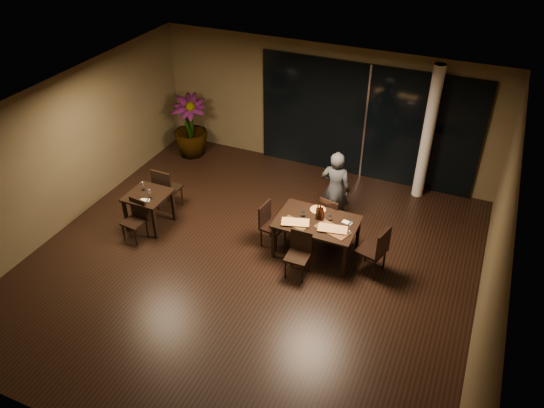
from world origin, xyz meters
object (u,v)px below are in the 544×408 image
at_px(side_table, 148,200).
at_px(chair_main_left, 270,222).
at_px(bottle_a, 318,212).
at_px(bottle_c, 320,212).
at_px(potted_plant, 190,126).
at_px(chair_side_near, 136,217).
at_px(chair_side_far, 166,187).
at_px(bottle_b, 322,214).
at_px(main_table, 317,224).
at_px(diner, 335,189).
at_px(chair_main_right, 376,249).
at_px(chair_main_near, 299,251).
at_px(chair_main_far, 331,215).

relative_size(side_table, chair_main_left, 0.89).
bearing_deg(bottle_a, bottle_c, 29.74).
bearing_deg(bottle_c, potted_plant, 150.62).
height_order(chair_side_near, potted_plant, potted_plant).
height_order(chair_side_far, bottle_b, bottle_b).
bearing_deg(main_table, chair_side_far, 178.09).
xyz_separation_m(chair_main_left, bottle_a, (0.91, 0.14, 0.41)).
relative_size(chair_main_left, bottle_c, 2.73).
relative_size(diner, potted_plant, 1.08).
relative_size(chair_main_right, chair_side_near, 1.17).
relative_size(chair_main_near, bottle_b, 2.92).
relative_size(potted_plant, bottle_c, 4.68).
distance_m(chair_main_far, diner, 0.54).
height_order(chair_main_right, diner, diner).
distance_m(chair_main_near, chair_main_right, 1.38).
xyz_separation_m(chair_main_far, chair_main_right, (1.09, -0.74, 0.06)).
distance_m(chair_main_far, potted_plant, 4.64).
bearing_deg(chair_main_near, bottle_a, 83.02).
height_order(chair_main_right, bottle_b, bottle_b).
xyz_separation_m(chair_main_near, diner, (0.10, 1.72, 0.34)).
height_order(bottle_a, bottle_c, bottle_c).
bearing_deg(bottle_c, chair_main_right, -9.53).
xyz_separation_m(side_table, bottle_c, (3.42, 0.58, 0.29)).
distance_m(side_table, chair_main_near, 3.31).
relative_size(chair_main_left, chair_main_right, 0.90).
height_order(chair_main_far, chair_side_far, chair_side_far).
bearing_deg(chair_side_near, chair_main_far, 31.49).
relative_size(side_table, bottle_a, 2.50).
xyz_separation_m(chair_main_near, bottle_b, (0.18, 0.70, 0.41)).
xyz_separation_m(side_table, chair_side_far, (0.00, 0.61, -0.07)).
bearing_deg(chair_side_far, bottle_c, -178.74).
xyz_separation_m(chair_side_far, chair_side_near, (-0.01, -1.05, -0.09)).
xyz_separation_m(diner, bottle_b, (0.08, -1.02, 0.07)).
bearing_deg(potted_plant, side_table, -75.07).
height_order(chair_main_far, bottle_c, bottle_c).
distance_m(side_table, chair_main_far, 3.65).
relative_size(potted_plant, bottle_b, 5.13).
distance_m(side_table, bottle_c, 3.48).
relative_size(side_table, chair_main_right, 0.81).
bearing_deg(bottle_a, chair_side_near, -163.55).
bearing_deg(chair_side_far, diner, -162.65).
bearing_deg(bottle_a, side_table, -170.60).
bearing_deg(side_table, bottle_a, 9.40).
xyz_separation_m(side_table, chair_side_near, (-0.01, -0.44, -0.15)).
bearing_deg(bottle_a, diner, 88.93).
relative_size(side_table, chair_main_far, 0.90).
distance_m(chair_main_far, chair_main_right, 1.32).
distance_m(bottle_a, bottle_c, 0.05).
bearing_deg(chair_main_right, chair_side_far, -78.29).
distance_m(main_table, side_table, 3.44).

